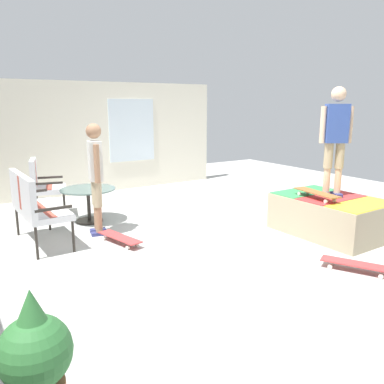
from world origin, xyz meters
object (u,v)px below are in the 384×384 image
patio_bench (33,202)px  patio_chair_near_house (42,182)px  skateboard_by_bench (120,238)px  potted_plant (36,360)px  skateboard_on_ramp (316,193)px  skate_ramp (332,215)px  skateboard_spare (356,265)px  person_watching (96,171)px  patio_table (88,198)px  person_skater (336,134)px

patio_bench → patio_chair_near_house: (1.45, -0.44, -0.00)m
skateboard_by_bench → potted_plant: (-2.84, 1.71, 0.38)m
patio_chair_near_house → skateboard_on_ramp: patio_chair_near_house is taller
skate_ramp → skateboard_spare: skate_ramp is taller
person_watching → skateboard_spare: person_watching is taller
patio_bench → patio_table: patio_bench is taller
person_skater → person_watching: bearing=58.3°
patio_table → skateboard_by_bench: 1.33m
patio_bench → skateboard_spare: size_ratio=1.58×
patio_table → person_skater: bearing=-131.2°
patio_bench → skateboard_by_bench: patio_bench is taller
person_skater → skateboard_spare: bearing=140.7°
patio_bench → person_skater: size_ratio=0.78×
patio_bench → person_watching: bearing=-90.3°
person_watching → potted_plant: person_watching is taller
patio_bench → skateboard_spare: bearing=-135.4°
skateboard_by_bench → patio_chair_near_house: bearing=15.5°
patio_bench → person_watching: 0.98m
patio_bench → patio_chair_near_house: same height
skateboard_by_bench → skateboard_on_ramp: (-1.26, -2.59, 0.57)m
patio_bench → person_watching: size_ratio=0.76×
patio_bench → skateboard_on_ramp: 4.06m
patio_table → potted_plant: (-4.12, 1.70, 0.06)m
skateboard_by_bench → potted_plant: potted_plant is taller
skateboard_spare → skateboard_on_ramp: 1.44m
patio_table → person_watching: bearing=172.4°
skate_ramp → skateboard_by_bench: (1.33, 2.90, -0.20)m
patio_table → person_skater: person_skater is taller
skateboard_on_ramp → potted_plant: 4.59m
skate_ramp → person_skater: person_skater is taller
person_skater → patio_chair_near_house: bearing=46.4°
patio_chair_near_house → person_skater: (-3.32, -3.49, 0.89)m
person_skater → skateboard_by_bench: (1.27, 2.92, -1.42)m
skateboard_spare → patio_chair_near_house: bearing=29.6°
skate_ramp → patio_table: (2.61, 2.91, 0.12)m
person_watching → skateboard_on_ramp: person_watching is taller
skateboard_spare → skateboard_on_ramp: skateboard_on_ramp is taller
patio_chair_near_house → skateboard_by_bench: patio_chair_near_house is taller
skateboard_spare → potted_plant: 3.72m
skateboard_by_bench → potted_plant: size_ratio=0.90×
person_watching → skateboard_spare: bearing=-145.5°
skate_ramp → patio_table: skate_ramp is taller
person_watching → patio_table: bearing=-7.6°
patio_table → skateboard_on_ramp: (-2.55, -2.60, 0.25)m
person_skater → skateboard_spare: size_ratio=2.02×
person_skater → skateboard_by_bench: size_ratio=1.96×
patio_chair_near_house → person_skater: bearing=-133.6°
patio_table → person_skater: 4.04m
skateboard_by_bench → skateboard_spare: bearing=-140.9°
person_watching → potted_plant: size_ratio=1.81×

